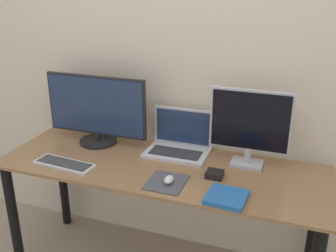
# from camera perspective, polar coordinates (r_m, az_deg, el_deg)

# --- Properties ---
(wall_back) EXTENTS (7.00, 0.05, 2.50)m
(wall_back) POSITION_cam_1_polar(r_m,az_deg,el_deg) (2.41, 2.11, 8.78)
(wall_back) COLOR beige
(wall_back) RESTS_ON ground_plane
(desk) EXTENTS (1.85, 0.65, 0.76)m
(desk) POSITION_cam_1_polar(r_m,az_deg,el_deg) (2.30, -1.08, -8.77)
(desk) COLOR olive
(desk) RESTS_ON ground_plane
(monitor_left) EXTENTS (0.66, 0.24, 0.44)m
(monitor_left) POSITION_cam_1_polar(r_m,az_deg,el_deg) (2.49, -10.37, 2.25)
(monitor_left) COLOR black
(monitor_left) RESTS_ON desk
(monitor_right) EXTENTS (0.44, 0.12, 0.44)m
(monitor_right) POSITION_cam_1_polar(r_m,az_deg,el_deg) (2.18, 11.79, 0.11)
(monitor_right) COLOR #B2B2B7
(monitor_right) RESTS_ON desk
(laptop) EXTENTS (0.37, 0.25, 0.25)m
(laptop) POSITION_cam_1_polar(r_m,az_deg,el_deg) (2.38, 1.64, -2.32)
(laptop) COLOR silver
(laptop) RESTS_ON desk
(keyboard) EXTENTS (0.36, 0.15, 0.02)m
(keyboard) POSITION_cam_1_polar(r_m,az_deg,el_deg) (2.30, -14.79, -5.36)
(keyboard) COLOR silver
(keyboard) RESTS_ON desk
(mousepad) EXTENTS (0.19, 0.22, 0.00)m
(mousepad) POSITION_cam_1_polar(r_m,az_deg,el_deg) (2.06, -0.23, -8.17)
(mousepad) COLOR #47474C
(mousepad) RESTS_ON desk
(mouse) EXTENTS (0.05, 0.07, 0.04)m
(mouse) POSITION_cam_1_polar(r_m,az_deg,el_deg) (2.04, 0.12, -7.80)
(mouse) COLOR silver
(mouse) RESTS_ON mousepad
(book) EXTENTS (0.20, 0.20, 0.02)m
(book) POSITION_cam_1_polar(r_m,az_deg,el_deg) (1.93, 8.50, -10.19)
(book) COLOR #235B9E
(book) RESTS_ON desk
(power_brick) EXTENTS (0.09, 0.08, 0.03)m
(power_brick) POSITION_cam_1_polar(r_m,az_deg,el_deg) (2.12, 6.78, -6.97)
(power_brick) COLOR black
(power_brick) RESTS_ON desk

